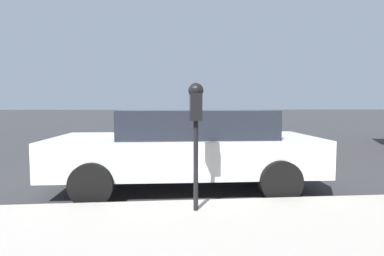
{
  "coord_description": "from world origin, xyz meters",
  "views": [
    {
      "loc": [
        -6.31,
        0.35,
        1.45
      ],
      "look_at": [
        -2.07,
        -0.01,
        1.14
      ],
      "focal_mm": 28.0,
      "sensor_mm": 36.0,
      "label": 1
    }
  ],
  "objects": [
    {
      "name": "ground_plane",
      "position": [
        0.0,
        0.0,
        0.0
      ],
      "size": [
        220.0,
        220.0,
        0.0
      ],
      "primitive_type": "plane",
      "color": "#333335"
    },
    {
      "name": "car_white",
      "position": [
        -1.09,
        -0.02,
        0.74
      ],
      "size": [
        2.08,
        4.53,
        1.38
      ],
      "rotation": [
        0.0,
        0.0,
        -0.02
      ],
      "color": "silver",
      "rests_on": "ground_plane"
    },
    {
      "name": "parking_meter",
      "position": [
        -2.62,
        -0.01,
        1.36
      ],
      "size": [
        0.21,
        0.19,
        1.61
      ],
      "color": "black",
      "rests_on": "sidewalk"
    }
  ]
}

